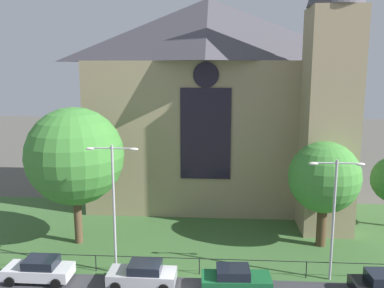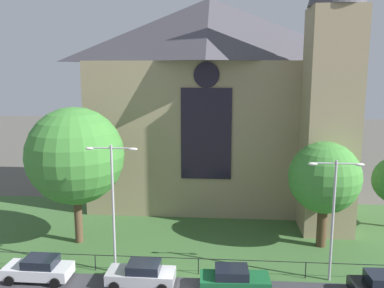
{
  "view_description": "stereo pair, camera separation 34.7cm",
  "coord_description": "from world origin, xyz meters",
  "px_view_note": "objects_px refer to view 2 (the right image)",
  "views": [
    {
      "loc": [
        2.64,
        -22.99,
        13.4
      ],
      "look_at": [
        0.57,
        8.0,
        7.72
      ],
      "focal_mm": 39.11,
      "sensor_mm": 36.0,
      "label": 1
    },
    {
      "loc": [
        2.98,
        -22.96,
        13.4
      ],
      "look_at": [
        0.57,
        8.0,
        7.72
      ],
      "focal_mm": 39.11,
      "sensor_mm": 36.0,
      "label": 2
    }
  ],
  "objects_px": {
    "tree_right_near": "(325,178)",
    "streetlamp_far": "(334,205)",
    "church_building": "(217,100)",
    "parked_car_white": "(39,269)",
    "tree_left_near": "(75,156)",
    "parked_car_silver": "(142,274)",
    "streetlamp_near": "(113,193)",
    "parked_car_green": "(234,280)"
  },
  "relations": [
    {
      "from": "tree_right_near",
      "to": "parked_car_silver",
      "type": "bearing_deg",
      "value": -151.24
    },
    {
      "from": "streetlamp_far",
      "to": "parked_car_white",
      "type": "height_order",
      "value": "streetlamp_far"
    },
    {
      "from": "church_building",
      "to": "parked_car_white",
      "type": "bearing_deg",
      "value": -122.15
    },
    {
      "from": "tree_right_near",
      "to": "streetlamp_far",
      "type": "height_order",
      "value": "tree_right_near"
    },
    {
      "from": "tree_left_near",
      "to": "parked_car_silver",
      "type": "relative_size",
      "value": 2.5
    },
    {
      "from": "church_building",
      "to": "streetlamp_far",
      "type": "xyz_separation_m",
      "value": [
        7.62,
        -15.99,
        -5.24
      ]
    },
    {
      "from": "parked_car_silver",
      "to": "parked_car_green",
      "type": "distance_m",
      "value": 5.72
    },
    {
      "from": "tree_left_near",
      "to": "streetlamp_far",
      "type": "relative_size",
      "value": 1.34
    },
    {
      "from": "streetlamp_far",
      "to": "parked_car_silver",
      "type": "xyz_separation_m",
      "value": [
        -11.83,
        -1.56,
        -4.29
      ]
    },
    {
      "from": "tree_right_near",
      "to": "streetlamp_near",
      "type": "relative_size",
      "value": 0.94
    },
    {
      "from": "church_building",
      "to": "tree_right_near",
      "type": "bearing_deg",
      "value": -52.38
    },
    {
      "from": "parked_car_silver",
      "to": "church_building",
      "type": "bearing_deg",
      "value": -102.9
    },
    {
      "from": "parked_car_white",
      "to": "parked_car_green",
      "type": "relative_size",
      "value": 0.99
    },
    {
      "from": "tree_right_near",
      "to": "parked_car_silver",
      "type": "distance_m",
      "value": 14.95
    },
    {
      "from": "tree_right_near",
      "to": "parked_car_white",
      "type": "xyz_separation_m",
      "value": [
        -19.17,
        -6.65,
        -4.61
      ]
    },
    {
      "from": "parked_car_silver",
      "to": "parked_car_green",
      "type": "height_order",
      "value": "same"
    },
    {
      "from": "tree_left_near",
      "to": "streetlamp_far",
      "type": "bearing_deg",
      "value": -14.33
    },
    {
      "from": "streetlamp_far",
      "to": "parked_car_silver",
      "type": "bearing_deg",
      "value": -172.47
    },
    {
      "from": "tree_right_near",
      "to": "streetlamp_near",
      "type": "xyz_separation_m",
      "value": [
        -14.56,
        -5.28,
        0.09
      ]
    },
    {
      "from": "tree_right_near",
      "to": "streetlamp_far",
      "type": "distance_m",
      "value": 5.33
    },
    {
      "from": "tree_right_near",
      "to": "streetlamp_far",
      "type": "relative_size",
      "value": 1.03
    },
    {
      "from": "tree_right_near",
      "to": "parked_car_white",
      "type": "height_order",
      "value": "tree_right_near"
    },
    {
      "from": "streetlamp_near",
      "to": "parked_car_white",
      "type": "bearing_deg",
      "value": -163.42
    },
    {
      "from": "church_building",
      "to": "parked_car_silver",
      "type": "relative_size",
      "value": 6.16
    },
    {
      "from": "streetlamp_near",
      "to": "parked_car_green",
      "type": "relative_size",
      "value": 2.01
    },
    {
      "from": "tree_left_near",
      "to": "parked_car_green",
      "type": "bearing_deg",
      "value": -28.35
    },
    {
      "from": "church_building",
      "to": "streetlamp_far",
      "type": "height_order",
      "value": "church_building"
    },
    {
      "from": "streetlamp_near",
      "to": "parked_car_green",
      "type": "distance_m",
      "value": 9.3
    },
    {
      "from": "church_building",
      "to": "tree_left_near",
      "type": "bearing_deg",
      "value": -132.31
    },
    {
      "from": "parked_car_silver",
      "to": "tree_left_near",
      "type": "bearing_deg",
      "value": -44.39
    },
    {
      "from": "streetlamp_far",
      "to": "parked_car_white",
      "type": "relative_size",
      "value": 1.87
    },
    {
      "from": "parked_car_white",
      "to": "parked_car_green",
      "type": "height_order",
      "value": "same"
    },
    {
      "from": "streetlamp_far",
      "to": "parked_car_green",
      "type": "bearing_deg",
      "value": -163.46
    },
    {
      "from": "tree_left_near",
      "to": "streetlamp_near",
      "type": "distance_m",
      "value": 6.3
    },
    {
      "from": "parked_car_green",
      "to": "parked_car_silver",
      "type": "bearing_deg",
      "value": 174.95
    },
    {
      "from": "tree_left_near",
      "to": "streetlamp_far",
      "type": "xyz_separation_m",
      "value": [
        17.99,
        -4.6,
        -1.83
      ]
    },
    {
      "from": "tree_right_near",
      "to": "parked_car_green",
      "type": "bearing_deg",
      "value": -133.56
    },
    {
      "from": "tree_left_near",
      "to": "parked_car_silver",
      "type": "height_order",
      "value": "tree_left_near"
    },
    {
      "from": "streetlamp_near",
      "to": "parked_car_silver",
      "type": "xyz_separation_m",
      "value": [
        2.1,
        -1.56,
        -4.7
      ]
    },
    {
      "from": "tree_right_near",
      "to": "parked_car_silver",
      "type": "height_order",
      "value": "tree_right_near"
    },
    {
      "from": "church_building",
      "to": "parked_car_green",
      "type": "relative_size",
      "value": 6.08
    },
    {
      "from": "streetlamp_far",
      "to": "parked_car_green",
      "type": "distance_m",
      "value": 7.69
    }
  ]
}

